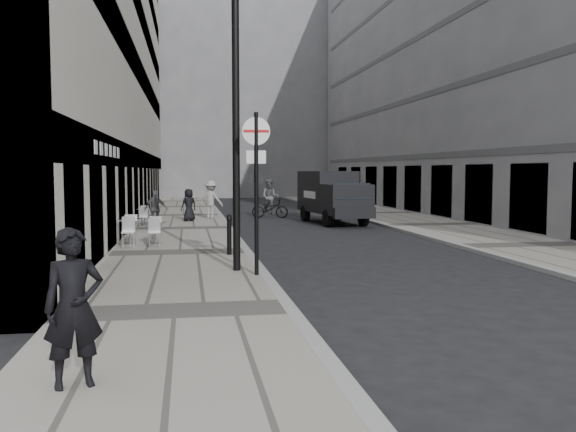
% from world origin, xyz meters
% --- Properties ---
extents(ground, '(120.00, 120.00, 0.00)m').
position_xyz_m(ground, '(0.00, 0.00, 0.00)').
color(ground, black).
rests_on(ground, ground).
extents(sidewalk, '(4.00, 60.00, 0.12)m').
position_xyz_m(sidewalk, '(-2.00, 18.00, 0.06)').
color(sidewalk, gray).
rests_on(sidewalk, ground).
extents(far_sidewalk, '(4.00, 60.00, 0.12)m').
position_xyz_m(far_sidewalk, '(9.00, 18.00, 0.06)').
color(far_sidewalk, gray).
rests_on(far_sidewalk, ground).
extents(building_left, '(4.00, 45.00, 18.00)m').
position_xyz_m(building_left, '(-6.00, 24.50, 9.00)').
color(building_left, beige).
rests_on(building_left, ground).
extents(building_right, '(6.00, 45.00, 20.00)m').
position_xyz_m(building_right, '(14.00, 24.50, 10.00)').
color(building_right, gray).
rests_on(building_right, ground).
extents(building_far, '(24.00, 16.00, 22.00)m').
position_xyz_m(building_far, '(1.50, 56.00, 11.00)').
color(building_far, gray).
rests_on(building_far, ground).
extents(walking_man, '(0.75, 0.61, 1.78)m').
position_xyz_m(walking_man, '(-3.01, -0.88, 1.01)').
color(walking_man, black).
rests_on(walking_man, sidewalk).
extents(sign_post, '(0.64, 0.10, 3.72)m').
position_xyz_m(sign_post, '(-0.20, 6.04, 2.50)').
color(sign_post, black).
rests_on(sign_post, sidewalk).
extents(lamppost, '(0.31, 0.31, 6.86)m').
position_xyz_m(lamppost, '(-0.60, 6.75, 3.94)').
color(lamppost, black).
rests_on(lamppost, sidewalk).
extents(bollard_near, '(0.13, 0.13, 1.01)m').
position_xyz_m(bollard_near, '(-0.59, 9.52, 0.62)').
color(bollard_near, black).
rests_on(bollard_near, sidewalk).
extents(bollard_far, '(0.13, 0.13, 0.99)m').
position_xyz_m(bollard_far, '(-0.50, 10.84, 0.61)').
color(bollard_far, black).
rests_on(bollard_far, sidewalk).
extents(panel_van, '(2.54, 5.47, 2.49)m').
position_xyz_m(panel_van, '(5.06, 20.51, 1.40)').
color(panel_van, black).
rests_on(panel_van, ground).
extents(cyclist, '(2.03, 1.18, 2.07)m').
position_xyz_m(cyclist, '(2.56, 24.12, 0.81)').
color(cyclist, black).
rests_on(cyclist, ground).
extents(pedestrian_a, '(0.94, 0.44, 1.58)m').
position_xyz_m(pedestrian_a, '(-3.09, 18.36, 0.91)').
color(pedestrian_a, '#535458').
rests_on(pedestrian_a, sidewalk).
extents(pedestrian_b, '(1.41, 1.15, 1.91)m').
position_xyz_m(pedestrian_b, '(-0.60, 22.81, 1.07)').
color(pedestrian_b, '#9C9690').
rests_on(pedestrian_b, sidewalk).
extents(pedestrian_c, '(0.89, 0.76, 1.54)m').
position_xyz_m(pedestrian_c, '(-1.69, 21.41, 0.89)').
color(pedestrian_c, black).
rests_on(pedestrian_c, sidewalk).
extents(cafe_table_near, '(0.69, 1.55, 0.88)m').
position_xyz_m(cafe_table_near, '(-2.80, 12.30, 0.57)').
color(cafe_table_near, '#B5B5B7').
rests_on(cafe_table_near, sidewalk).
extents(cafe_table_mid, '(0.74, 1.66, 0.95)m').
position_xyz_m(cafe_table_mid, '(-3.60, 12.31, 0.60)').
color(cafe_table_mid, silver).
rests_on(cafe_table_mid, sidewalk).
extents(cafe_table_far, '(0.67, 1.52, 0.86)m').
position_xyz_m(cafe_table_far, '(-3.60, 19.10, 0.56)').
color(cafe_table_far, '#ABABAD').
rests_on(cafe_table_far, sidewalk).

